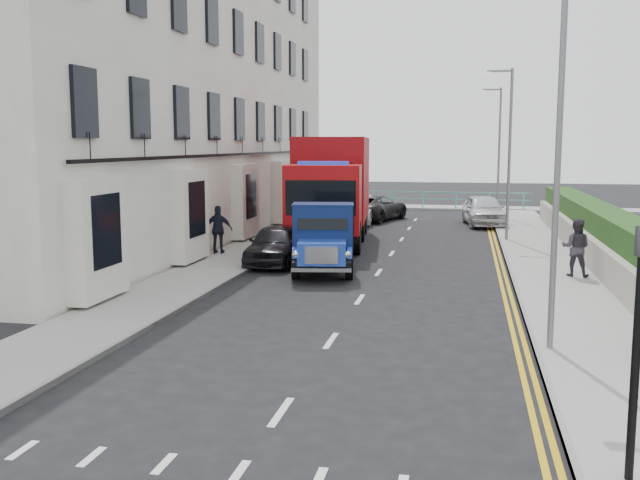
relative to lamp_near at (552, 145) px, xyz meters
The scene contains 22 objects.
ground 6.12m from the lamp_near, 154.42° to the left, with size 120.00×120.00×0.00m, color black.
pavement_west 14.98m from the lamp_near, 130.45° to the left, with size 2.40×38.00×0.12m, color gray.
pavement_east 11.74m from the lamp_near, 84.17° to the left, with size 2.60×38.00×0.12m, color gray.
promenade 31.53m from the lamp_near, 97.67° to the left, with size 30.00×2.50×0.12m, color gray.
sea_plane 62.27m from the lamp_near, 93.85° to the left, with size 120.00×120.00×0.00m, color slate.
terrace_west 20.52m from the lamp_near, 132.29° to the left, with size 6.31×30.20×14.25m.
garden_east 11.82m from the lamp_near, 74.59° to the left, with size 1.45×28.00×1.75m.
seafront_railing 30.68m from the lamp_near, 97.88° to the left, with size 13.00×0.08×1.11m.
lamp_near is the anchor object (origin of this frame).
lamp_mid 16.00m from the lamp_near, 90.00° to the left, with size 1.23×0.18×7.00m.
lamp_far 26.00m from the lamp_near, 90.00° to the left, with size 1.23×0.18×7.00m.
traffic_signal 5.84m from the lamp_near, 85.61° to the right, with size 0.16×0.20×3.10m.
bedford_lorry 9.81m from the lamp_near, 128.49° to the left, with size 2.53×4.81×2.18m.
red_lorry 16.29m from the lamp_near, 115.44° to the left, with size 3.57×8.40×4.28m.
parked_car_front 12.30m from the lamp_near, 131.05° to the left, with size 1.56×3.88×1.32m, color black.
parked_car_mid 15.91m from the lamp_near, 115.83° to the left, with size 1.41×4.04×1.33m, color #65B8D9.
parked_car_rear 20.24m from the lamp_near, 110.92° to the left, with size 2.19×5.38×1.56m, color silver.
seafront_car_left 24.36m from the lamp_near, 105.03° to the left, with size 2.20×4.78×1.33m, color black.
seafront_car_right 22.25m from the lamp_near, 91.76° to the left, with size 1.80×4.48×1.53m, color silver.
pedestrian_east_far 8.67m from the lamp_near, 78.09° to the left, with size 0.83×0.65×1.71m, color #39333E.
pedestrian_west_near 14.60m from the lamp_near, 135.44° to the left, with size 1.00×0.42×1.71m, color black.
pedestrian_west_far 20.43m from the lamp_near, 115.10° to the left, with size 0.94×0.61×1.92m, color #382B28.
Camera 1 is at (2.65, -15.95, 4.01)m, focal length 40.00 mm.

